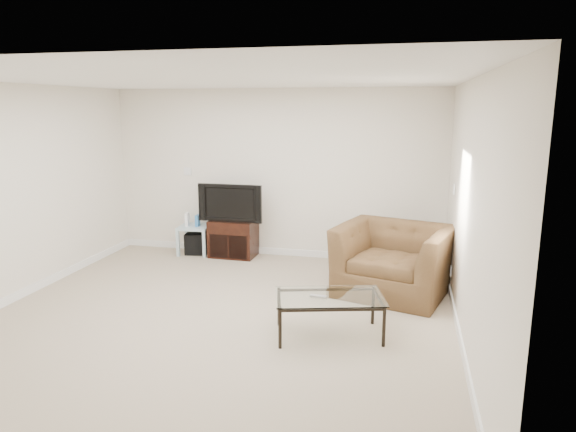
% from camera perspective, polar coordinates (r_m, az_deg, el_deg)
% --- Properties ---
extents(floor, '(5.00, 5.00, 0.00)m').
position_cam_1_polar(floor, '(5.70, -7.80, -11.14)').
color(floor, tan).
rests_on(floor, ground).
extents(ceiling, '(5.00, 5.00, 0.00)m').
position_cam_1_polar(ceiling, '(5.25, -8.60, 14.84)').
color(ceiling, white).
rests_on(ceiling, ground).
extents(wall_back, '(5.00, 0.02, 2.50)m').
position_cam_1_polar(wall_back, '(7.69, -1.44, 4.70)').
color(wall_back, silver).
rests_on(wall_back, ground).
extents(wall_left, '(0.02, 5.00, 2.50)m').
position_cam_1_polar(wall_left, '(6.65, -28.71, 2.07)').
color(wall_left, silver).
rests_on(wall_left, ground).
extents(wall_right, '(0.02, 5.00, 2.50)m').
position_cam_1_polar(wall_right, '(5.01, 19.54, 0.05)').
color(wall_right, silver).
rests_on(wall_right, ground).
extents(plate_back, '(0.12, 0.02, 0.12)m').
position_cam_1_polar(plate_back, '(8.14, -11.09, 4.89)').
color(plate_back, white).
rests_on(plate_back, wall_back).
extents(plate_right_switch, '(0.02, 0.09, 0.13)m').
position_cam_1_polar(plate_right_switch, '(6.58, 17.96, 2.87)').
color(plate_right_switch, white).
rests_on(plate_right_switch, wall_right).
extents(plate_right_outlet, '(0.02, 0.08, 0.12)m').
position_cam_1_polar(plate_right_outlet, '(6.50, 17.63, -5.83)').
color(plate_right_outlet, white).
rests_on(plate_right_outlet, wall_right).
extents(tv_stand, '(0.69, 0.48, 0.56)m').
position_cam_1_polar(tv_stand, '(7.84, -6.07, -2.44)').
color(tv_stand, black).
rests_on(tv_stand, floor).
extents(dvd_player, '(0.36, 0.26, 0.05)m').
position_cam_1_polar(dvd_player, '(7.76, -6.19, -1.17)').
color(dvd_player, black).
rests_on(dvd_player, tv_stand).
extents(television, '(0.91, 0.19, 0.56)m').
position_cam_1_polar(television, '(7.69, -6.23, 1.56)').
color(television, black).
rests_on(television, tv_stand).
extents(side_table, '(0.50, 0.50, 0.44)m').
position_cam_1_polar(side_table, '(8.07, -10.27, -2.59)').
color(side_table, silver).
rests_on(side_table, floor).
extents(subwoofer, '(0.38, 0.38, 0.33)m').
position_cam_1_polar(subwoofer, '(8.10, -10.02, -3.00)').
color(subwoofer, black).
rests_on(subwoofer, floor).
extents(game_console, '(0.07, 0.15, 0.20)m').
position_cam_1_polar(game_console, '(8.02, -11.14, -0.37)').
color(game_console, white).
rests_on(game_console, side_table).
extents(game_case, '(0.06, 0.13, 0.17)m').
position_cam_1_polar(game_case, '(7.97, -10.01, -0.50)').
color(game_case, '#337FCC').
rests_on(game_case, side_table).
extents(recliner, '(1.46, 1.15, 1.12)m').
position_cam_1_polar(recliner, '(6.31, 11.68, -3.58)').
color(recliner, '#493721').
rests_on(recliner, floor).
extents(coffee_table, '(1.17, 0.85, 0.41)m').
position_cam_1_polar(coffee_table, '(5.18, 4.58, -11.00)').
color(coffee_table, black).
rests_on(coffee_table, floor).
extents(remote, '(0.17, 0.06, 0.02)m').
position_cam_1_polar(remote, '(5.06, 3.40, -8.90)').
color(remote, '#B2B2B7').
rests_on(remote, coffee_table).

